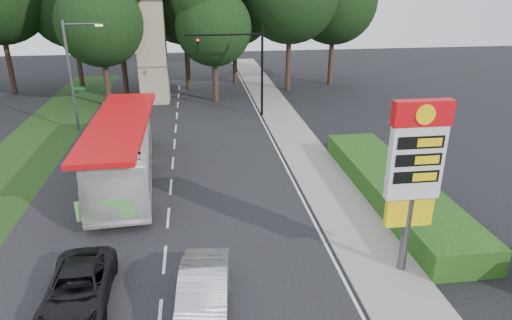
{
  "coord_description": "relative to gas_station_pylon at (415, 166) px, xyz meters",
  "views": [
    {
      "loc": [
        1.54,
        -12.06,
        10.67
      ],
      "look_at": [
        4.43,
        8.89,
        2.2
      ],
      "focal_mm": 32.0,
      "sensor_mm": 36.0,
      "label": 1
    }
  ],
  "objects": [
    {
      "name": "traffic_signal_mast",
      "position": [
        -3.52,
        22.0,
        0.22
      ],
      "size": [
        6.1,
        0.35,
        7.2
      ],
      "color": "black",
      "rests_on": "ground"
    },
    {
      "name": "sidewalk_right",
      "position": [
        -0.7,
        10.01,
        -4.39
      ],
      "size": [
        3.0,
        80.0,
        0.12
      ],
      "primitive_type": "cube",
      "color": "gray",
      "rests_on": "ground"
    },
    {
      "name": "gas_station_pylon",
      "position": [
        0.0,
        0.0,
        0.0
      ],
      "size": [
        2.1,
        0.45,
        6.85
      ],
      "color": "#59595E",
      "rests_on": "ground"
    },
    {
      "name": "streetlight_signs",
      "position": [
        -16.19,
        20.01,
        -0.01
      ],
      "size": [
        2.75,
        0.98,
        8.0
      ],
      "color": "#59595E",
      "rests_on": "ground"
    },
    {
      "name": "monument",
      "position": [
        -11.2,
        28.01,
        0.66
      ],
      "size": [
        3.0,
        3.0,
        10.05
      ],
      "color": "tan",
      "rests_on": "ground"
    },
    {
      "name": "sedan_silver",
      "position": [
        -7.7,
        -1.41,
        -3.67
      ],
      "size": [
        2.09,
        4.87,
        1.56
      ],
      "primitive_type": "imported",
      "rotation": [
        0.0,
        0.0,
        -0.09
      ],
      "color": "#ABAFB3",
      "rests_on": "ground"
    },
    {
      "name": "grass_verge_left",
      "position": [
        -18.7,
        16.01,
        -4.44
      ],
      "size": [
        5.0,
        50.0,
        0.02
      ],
      "primitive_type": "cube",
      "color": "#193814",
      "rests_on": "ground"
    },
    {
      "name": "tree_monument_right",
      "position": [
        -5.7,
        27.51,
        3.56
      ],
      "size": [
        6.72,
        6.72,
        13.2
      ],
      "color": "#2D2116",
      "rests_on": "ground"
    },
    {
      "name": "road_surface",
      "position": [
        -9.2,
        10.01,
        -4.44
      ],
      "size": [
        14.0,
        80.0,
        0.02
      ],
      "primitive_type": "cube",
      "color": "black",
      "rests_on": "ground"
    },
    {
      "name": "tree_monument_left",
      "position": [
        -15.2,
        27.01,
        4.23
      ],
      "size": [
        7.28,
        7.28,
        14.3
      ],
      "color": "#2D2116",
      "rests_on": "ground"
    },
    {
      "name": "transit_bus",
      "position": [
        -11.78,
        10.45,
        -2.71
      ],
      "size": [
        3.84,
        12.68,
        3.48
      ],
      "primitive_type": "imported",
      "rotation": [
        0.0,
        0.0,
        0.07
      ],
      "color": "silver",
      "rests_on": "ground"
    },
    {
      "name": "hedge",
      "position": [
        2.3,
        6.01,
        -3.85
      ],
      "size": [
        3.0,
        14.0,
        1.2
      ],
      "primitive_type": "cube",
      "color": "#1D4312",
      "rests_on": "ground"
    },
    {
      "name": "suv_charcoal",
      "position": [
        -12.0,
        -0.28,
        -3.8
      ],
      "size": [
        2.24,
        4.69,
        1.29
      ],
      "primitive_type": "imported",
      "rotation": [
        0.0,
        0.0,
        0.02
      ],
      "color": "black",
      "rests_on": "ground"
    }
  ]
}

